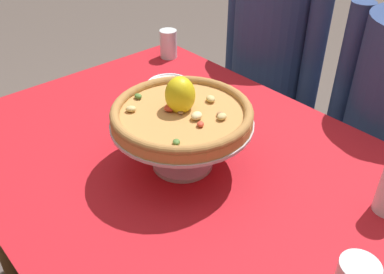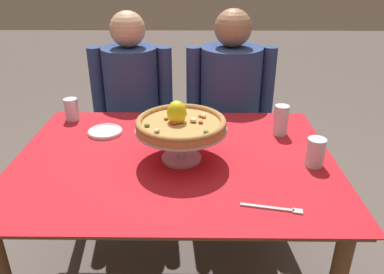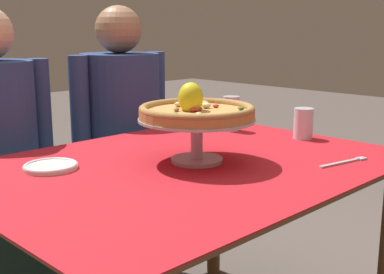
% 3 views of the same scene
% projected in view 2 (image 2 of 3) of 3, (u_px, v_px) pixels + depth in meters
% --- Properties ---
extents(dining_table, '(1.31, 0.98, 0.72)m').
position_uv_depth(dining_table, '(175.00, 177.00, 1.59)').
color(dining_table, brown).
rests_on(dining_table, ground).
extents(pizza_stand, '(0.36, 0.36, 0.14)m').
position_uv_depth(pizza_stand, '(181.00, 137.00, 1.49)').
color(pizza_stand, '#B7B7C1').
rests_on(pizza_stand, dining_table).
extents(pizza, '(0.35, 0.35, 0.11)m').
position_uv_depth(pizza, '(181.00, 123.00, 1.47)').
color(pizza, '#BC8447').
rests_on(pizza, pizza_stand).
extents(water_glass_side_right, '(0.07, 0.07, 0.12)m').
position_uv_depth(water_glass_side_right, '(315.00, 154.00, 1.47)').
color(water_glass_side_right, silver).
rests_on(water_glass_side_right, dining_table).
extents(water_glass_back_right, '(0.07, 0.07, 0.14)m').
position_uv_depth(water_glass_back_right, '(281.00, 121.00, 1.73)').
color(water_glass_back_right, silver).
rests_on(water_glass_back_right, dining_table).
extents(water_glass_back_left, '(0.07, 0.07, 0.11)m').
position_uv_depth(water_glass_back_left, '(72.00, 111.00, 1.89)').
color(water_glass_back_left, silver).
rests_on(water_glass_back_left, dining_table).
extents(side_plate, '(0.16, 0.16, 0.02)m').
position_uv_depth(side_plate, '(105.00, 131.00, 1.76)').
color(side_plate, silver).
rests_on(side_plate, dining_table).
extents(dinner_fork, '(0.20, 0.06, 0.01)m').
position_uv_depth(dinner_fork, '(275.00, 209.00, 1.23)').
color(dinner_fork, '#B7B7C1').
rests_on(dinner_fork, dining_table).
extents(diner_left, '(0.47, 0.32, 1.21)m').
position_uv_depth(diner_left, '(134.00, 120.00, 2.27)').
color(diner_left, '#1E3833').
rests_on(diner_left, ground).
extents(diner_right, '(0.50, 0.35, 1.22)m').
position_uv_depth(diner_right, '(229.00, 119.00, 2.24)').
color(diner_right, black).
rests_on(diner_right, ground).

